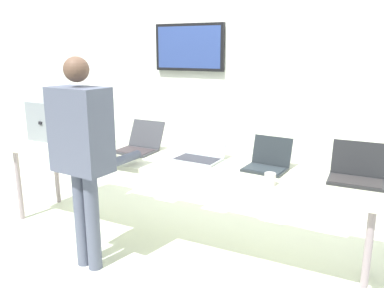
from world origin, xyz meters
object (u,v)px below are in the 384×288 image
object	(u,v)px
laptop_station_1	(140,144)
laptop_station_3	(267,162)
workbench	(169,164)
person	(83,145)
laptop_station_4	(357,173)
coffee_mug	(270,179)
equipment_box	(54,120)
laptop_station_0	(87,138)
laptop_station_2	(201,152)

from	to	relation	value
laptop_station_1	laptop_station_3	world-z (taller)	laptop_station_1
workbench	laptop_station_1	xyz separation A→B (m)	(-0.38, 0.13, 0.11)
laptop_station_1	person	distance (m)	0.76
laptop_station_4	person	bearing A→B (deg)	-158.26
laptop_station_1	coffee_mug	size ratio (longest dim) A/B	4.43
equipment_box	person	xyz separation A→B (m)	(1.07, -0.75, 0.02)
laptop_station_0	laptop_station_4	size ratio (longest dim) A/B	0.97
equipment_box	laptop_station_4	size ratio (longest dim) A/B	1.10
laptop_station_0	laptop_station_4	distance (m)	2.49
laptop_station_0	laptop_station_1	world-z (taller)	laptop_station_0
laptop_station_3	person	world-z (taller)	person
workbench	coffee_mug	distance (m)	0.99
laptop_station_0	laptop_station_3	bearing A→B (deg)	-0.52
workbench	person	xyz separation A→B (m)	(-0.38, -0.62, 0.27)
equipment_box	laptop_station_3	size ratio (longest dim) A/B	1.22
laptop_station_0	coffee_mug	distance (m)	1.99
laptop_station_0	laptop_station_3	xyz separation A→B (m)	(1.84, -0.02, -0.01)
laptop_station_3	laptop_station_4	size ratio (longest dim) A/B	0.90
laptop_station_2	laptop_station_0	bearing A→B (deg)	-179.81
equipment_box	laptop_station_2	bearing A→B (deg)	-0.41
person	workbench	bearing A→B (deg)	58.30
laptop_station_1	person	size ratio (longest dim) A/B	0.23
coffee_mug	person	bearing A→B (deg)	-164.49
laptop_station_2	laptop_station_3	size ratio (longest dim) A/B	1.16
equipment_box	laptop_station_4	xyz separation A→B (m)	(2.94, -0.01, -0.14)
laptop_station_2	coffee_mug	world-z (taller)	laptop_station_2
laptop_station_4	equipment_box	bearing A→B (deg)	179.79
laptop_station_4	coffee_mug	distance (m)	0.65
workbench	laptop_station_4	size ratio (longest dim) A/B	9.10
laptop_station_0	laptop_station_3	distance (m)	1.84
workbench	equipment_box	bearing A→B (deg)	174.77
workbench	laptop_station_3	xyz separation A→B (m)	(0.83, 0.10, 0.10)
person	laptop_station_4	bearing A→B (deg)	21.74
equipment_box	laptop_station_1	xyz separation A→B (m)	(1.07, -0.01, -0.14)
person	equipment_box	bearing A→B (deg)	144.85
laptop_station_0	coffee_mug	bearing A→B (deg)	-10.61
laptop_station_1	coffee_mug	world-z (taller)	laptop_station_1
equipment_box	laptop_station_4	world-z (taller)	equipment_box
equipment_box	laptop_station_0	world-z (taller)	equipment_box
coffee_mug	laptop_station_0	bearing A→B (deg)	169.39
workbench	laptop_station_3	distance (m)	0.85
equipment_box	person	bearing A→B (deg)	-35.15
laptop_station_0	workbench	bearing A→B (deg)	-6.63
laptop_station_1	coffee_mug	xyz separation A→B (m)	(1.34, -0.38, -0.02)
laptop_station_3	person	xyz separation A→B (m)	(-1.22, -0.72, 0.16)
equipment_box	coffee_mug	world-z (taller)	equipment_box
laptop_station_0	laptop_station_3	world-z (taller)	laptop_station_0
workbench	person	bearing A→B (deg)	-121.70
laptop_station_1	laptop_station_4	bearing A→B (deg)	-0.11
laptop_station_0	person	distance (m)	0.98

